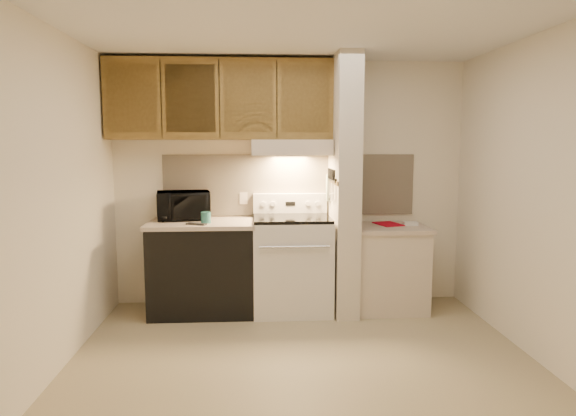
{
  "coord_description": "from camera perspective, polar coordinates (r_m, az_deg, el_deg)",
  "views": [
    {
      "loc": [
        -0.35,
        -3.81,
        1.67
      ],
      "look_at": [
        -0.06,
        0.75,
        1.09
      ],
      "focal_mm": 32.0,
      "sensor_mm": 36.0,
      "label": 1
    }
  ],
  "objects": [
    {
      "name": "cab_door_d",
      "position": [
        5.01,
        1.94,
        12.0
      ],
      "size": [
        0.46,
        0.01,
        0.63
      ],
      "primitive_type": "cube",
      "color": "brown",
      "rests_on": "upper_cabinets"
    },
    {
      "name": "cab_door_a",
      "position": [
        5.13,
        -16.98,
        11.59
      ],
      "size": [
        0.46,
        0.01,
        0.63
      ],
      "primitive_type": "cube",
      "color": "brown",
      "rests_on": "upper_cabinets"
    },
    {
      "name": "right_countertop",
      "position": [
        5.2,
        11.18,
        -2.17
      ],
      "size": [
        0.74,
        0.64,
        0.04
      ],
      "primitive_type": "cube",
      "color": "beige",
      "rests_on": "right_cab_base"
    },
    {
      "name": "range_knob_left_inner",
      "position": [
        5.25,
        -1.7,
        0.47
      ],
      "size": [
        0.05,
        0.02,
        0.05
      ],
      "primitive_type": "cylinder",
      "rotation": [
        1.57,
        0.0,
        0.0
      ],
      "color": "silver",
      "rests_on": "range_backguard"
    },
    {
      "name": "knife_handle_a",
      "position": [
        4.81,
        5.12,
        3.65
      ],
      "size": [
        0.02,
        0.02,
        0.1
      ],
      "primitive_type": "cylinder",
      "color": "black",
      "rests_on": "knife_strip"
    },
    {
      "name": "knife_strip",
      "position": [
        4.98,
        4.96,
        3.2
      ],
      "size": [
        0.02,
        0.42,
        0.04
      ],
      "primitive_type": "cube",
      "color": "black",
      "rests_on": "partition_pillar"
    },
    {
      "name": "outlet",
      "position": [
        5.32,
        -4.96,
        1.08
      ],
      "size": [
        0.08,
        0.01,
        0.12
      ],
      "primitive_type": "cube",
      "color": "beige",
      "rests_on": "backsplash"
    },
    {
      "name": "oven_handle",
      "position": [
        4.72,
        0.74,
        -4.35
      ],
      "size": [
        0.65,
        0.02,
        0.02
      ],
      "primitive_type": "cylinder",
      "rotation": [
        0.0,
        1.57,
        0.0
      ],
      "color": "silver",
      "rests_on": "range_body"
    },
    {
      "name": "teal_jar",
      "position": [
        4.95,
        -9.11,
        -1.04
      ],
      "size": [
        0.12,
        0.12,
        0.11
      ],
      "primitive_type": "cylinder",
      "rotation": [
        0.0,
        0.0,
        0.37
      ],
      "color": "#2C716F",
      "rests_on": "left_countertop"
    },
    {
      "name": "ceiling",
      "position": [
        3.91,
        1.71,
        19.49
      ],
      "size": [
        3.6,
        3.6,
        0.0
      ],
      "primitive_type": "plane",
      "rotation": [
        3.14,
        0.0,
        0.0
      ],
      "color": "white",
      "rests_on": "wall_back"
    },
    {
      "name": "wall_right",
      "position": [
        4.39,
        25.73,
        1.05
      ],
      "size": [
        0.02,
        3.0,
        2.5
      ],
      "primitive_type": "cube",
      "color": "white",
      "rests_on": "floor"
    },
    {
      "name": "oven_mitt",
      "position": [
        5.2,
        4.48,
        2.25
      ],
      "size": [
        0.03,
        0.11,
        0.26
      ],
      "primitive_type": "cube",
      "color": "gray",
      "rests_on": "partition_pillar"
    },
    {
      "name": "cab_gap_c",
      "position": [
        5.0,
        -1.25,
        12.02
      ],
      "size": [
        0.01,
        0.01,
        0.73
      ],
      "primitive_type": "cube",
      "color": "black",
      "rests_on": "upper_cabinets"
    },
    {
      "name": "upper_cabinets",
      "position": [
        5.16,
        -7.5,
        11.81
      ],
      "size": [
        2.18,
        0.33,
        0.77
      ],
      "primitive_type": "cube",
      "color": "brown",
      "rests_on": "wall_back"
    },
    {
      "name": "pillar_trim",
      "position": [
        5.03,
        4.94,
        3.01
      ],
      "size": [
        0.01,
        0.7,
        0.04
      ],
      "primitive_type": "cube",
      "color": "brown",
      "rests_on": "partition_pillar"
    },
    {
      "name": "cab_door_c",
      "position": [
        4.99,
        -4.44,
        12.01
      ],
      "size": [
        0.46,
        0.01,
        0.63
      ],
      "primitive_type": "cube",
      "color": "brown",
      "rests_on": "upper_cabinets"
    },
    {
      "name": "right_cab_base",
      "position": [
        5.29,
        11.06,
        -6.72
      ],
      "size": [
        0.7,
        0.6,
        0.81
      ],
      "primitive_type": "cube",
      "color": "beige",
      "rests_on": "floor"
    },
    {
      "name": "knife_handle_b",
      "position": [
        4.89,
        4.97,
        3.71
      ],
      "size": [
        0.02,
        0.02,
        0.1
      ],
      "primitive_type": "cylinder",
      "color": "black",
      "rests_on": "knife_strip"
    },
    {
      "name": "wall_left",
      "position": [
        4.1,
        -24.29,
        0.73
      ],
      "size": [
        0.02,
        3.0,
        2.5
      ],
      "primitive_type": "cube",
      "color": "white",
      "rests_on": "floor"
    },
    {
      "name": "knife_blade_b",
      "position": [
        4.9,
        4.95,
        1.85
      ],
      "size": [
        0.01,
        0.04,
        0.18
      ],
      "primitive_type": "cube",
      "color": "silver",
      "rests_on": "knife_strip"
    },
    {
      "name": "cab_door_b",
      "position": [
        5.03,
        -10.8,
        11.87
      ],
      "size": [
        0.46,
        0.01,
        0.63
      ],
      "primitive_type": "cube",
      "color": "brown",
      "rests_on": "upper_cabinets"
    },
    {
      "name": "dishwasher_front",
      "position": [
        5.15,
        -9.44,
        -6.7
      ],
      "size": [
        1.0,
        0.63,
        0.87
      ],
      "primitive_type": "cube",
      "color": "black",
      "rests_on": "floor"
    },
    {
      "name": "knife_blade_c",
      "position": [
        4.99,
        4.79,
        1.83
      ],
      "size": [
        0.01,
        0.04,
        0.2
      ],
      "primitive_type": "cube",
      "color": "silver",
      "rests_on": "knife_strip"
    },
    {
      "name": "hood_lip",
      "position": [
        4.89,
        0.52,
        6.21
      ],
      "size": [
        0.78,
        0.04,
        0.06
      ],
      "primitive_type": "cube",
      "color": "beige",
      "rests_on": "range_hood"
    },
    {
      "name": "knife_blade_a",
      "position": [
        4.84,
        5.06,
        1.89
      ],
      "size": [
        0.01,
        0.03,
        0.16
      ],
      "primitive_type": "cube",
      "color": "silver",
      "rests_on": "knife_strip"
    },
    {
      "name": "knife_handle_c",
      "position": [
        4.98,
        4.82,
        3.78
      ],
      "size": [
        0.02,
        0.02,
        0.1
      ],
      "primitive_type": "cylinder",
      "color": "black",
      "rests_on": "knife_strip"
    },
    {
      "name": "knife_blade_e",
      "position": [
        5.14,
        4.55,
        2.1
      ],
      "size": [
        0.01,
        0.04,
        0.18
      ],
      "primitive_type": "cube",
      "color": "silver",
      "rests_on": "knife_strip"
    },
    {
      "name": "spoon_rest",
      "position": [
        4.87,
        -10.15,
        -1.76
      ],
      "size": [
        0.2,
        0.14,
        0.01
      ],
      "primitive_type": "cube",
      "rotation": [
        0.0,
        0.0,
        -0.43
      ],
      "color": "black",
      "rests_on": "left_countertop"
    },
    {
      "name": "left_countertop",
      "position": [
        5.06,
        -9.55,
        -1.7
      ],
      "size": [
        1.04,
        0.67,
        0.04
      ],
      "primitive_type": "cube",
      "color": "beige",
      "rests_on": "dishwasher_front"
    },
    {
      "name": "white_box",
      "position": [
        5.27,
        13.45,
        -1.68
      ],
      "size": [
        0.15,
        0.1,
        0.04
      ],
      "primitive_type": "cube",
      "rotation": [
        0.0,
        0.0,
        -0.08
      ],
      "color": "white",
      "rests_on": "right_countertop"
    },
    {
      "name": "range_display",
      "position": [
        5.26,
        0.26,
        0.49
      ],
      "size": [
        0.1,
        0.01,
        0.04
      ],
      "primitive_type": "cube",
      "color": "black",
      "rests_on": "range_backguard"
    },
    {
      "name": "range_knob_left_outer",
      "position": [
        5.24,
        -2.79,
        0.46
      ],
      "size": [
        0.05,
        0.02,
        0.05
      ],
      "primitive_type": "cylinder",
      "rotation": [
        1.57,
        0.0,
        0.0
      ],
      "color": "silver",
      "rests_on": "range_backguard"
    },
    {
      "name": "microwave",
      "position": [
        5.2,
        -11.54,
        0.28
      ],
      "size": [
        0.56,
        0.43,
        0.28
      ],
      "primitive_type": "imported",
      "rotation": [
        0.0,
        0.0,
        0.17
      ],
      "color": "black",
      "rests_on": "left_countertop"
    },
    {
      "name": "range_knob_right_inner",
      "position": [
        5.27,
        2.22,
        0.5
      ],
      "size": [
        0.05,
        0.02,
        0.05
      ],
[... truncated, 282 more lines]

